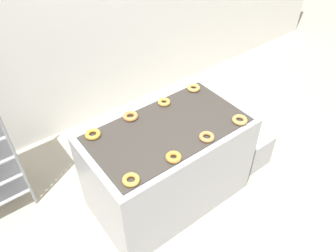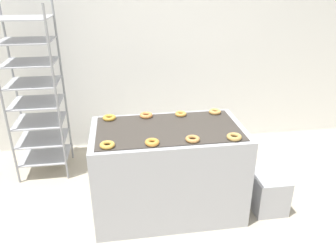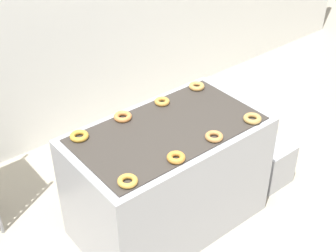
# 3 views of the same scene
# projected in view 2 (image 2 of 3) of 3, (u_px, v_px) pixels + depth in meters

# --- Properties ---
(wall_back) EXTENTS (8.00, 0.05, 2.80)m
(wall_back) POSITION_uv_depth(u_px,v_px,m) (150.00, 37.00, 3.99)
(wall_back) COLOR white
(wall_back) RESTS_ON ground_plane
(fryer_machine) EXTENTS (1.35, 0.77, 0.86)m
(fryer_machine) POSITION_uv_depth(u_px,v_px,m) (168.00, 170.00, 3.04)
(fryer_machine) COLOR #A8AAB2
(fryer_machine) RESTS_ON ground_plane
(baking_rack_cart) EXTENTS (0.54, 0.50, 1.85)m
(baking_rack_cart) POSITION_uv_depth(u_px,v_px,m) (35.00, 93.00, 3.48)
(baking_rack_cart) COLOR gray
(baking_rack_cart) RESTS_ON ground_plane
(glaze_bin) EXTENTS (0.31, 0.39, 0.36)m
(glaze_bin) POSITION_uv_depth(u_px,v_px,m) (267.00, 191.00, 3.16)
(glaze_bin) COLOR #A8AAB2
(glaze_bin) RESTS_ON ground_plane
(donut_near_left) EXTENTS (0.12, 0.12, 0.03)m
(donut_near_left) POSITION_uv_depth(u_px,v_px,m) (107.00, 145.00, 2.54)
(donut_near_left) COLOR gold
(donut_near_left) RESTS_ON fryer_machine
(donut_near_midleft) EXTENTS (0.11, 0.11, 0.04)m
(donut_near_midleft) POSITION_uv_depth(u_px,v_px,m) (152.00, 142.00, 2.58)
(donut_near_midleft) COLOR orange
(donut_near_midleft) RESTS_ON fryer_machine
(donut_near_midright) EXTENTS (0.12, 0.12, 0.03)m
(donut_near_midright) POSITION_uv_depth(u_px,v_px,m) (193.00, 139.00, 2.63)
(donut_near_midright) COLOR #C08447
(donut_near_midright) RESTS_ON fryer_machine
(donut_near_right) EXTENTS (0.12, 0.12, 0.03)m
(donut_near_right) POSITION_uv_depth(u_px,v_px,m) (234.00, 137.00, 2.67)
(donut_near_right) COLOR tan
(donut_near_right) RESTS_ON fryer_machine
(donut_far_left) EXTENTS (0.12, 0.12, 0.03)m
(donut_far_left) POSITION_uv_depth(u_px,v_px,m) (109.00, 118.00, 3.04)
(donut_far_left) COLOR gold
(donut_far_left) RESTS_ON fryer_machine
(donut_far_midleft) EXTENTS (0.12, 0.12, 0.03)m
(donut_far_midleft) POSITION_uv_depth(u_px,v_px,m) (146.00, 115.00, 3.09)
(donut_far_midleft) COLOR #D28344
(donut_far_midleft) RESTS_ON fryer_machine
(donut_far_midright) EXTENTS (0.11, 0.11, 0.03)m
(donut_far_midright) POSITION_uv_depth(u_px,v_px,m) (181.00, 114.00, 3.12)
(donut_far_midright) COLOR gold
(donut_far_midright) RESTS_ON fryer_machine
(donut_far_right) EXTENTS (0.12, 0.12, 0.03)m
(donut_far_right) POSITION_uv_depth(u_px,v_px,m) (215.00, 112.00, 3.18)
(donut_far_right) COLOR tan
(donut_far_right) RESTS_ON fryer_machine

